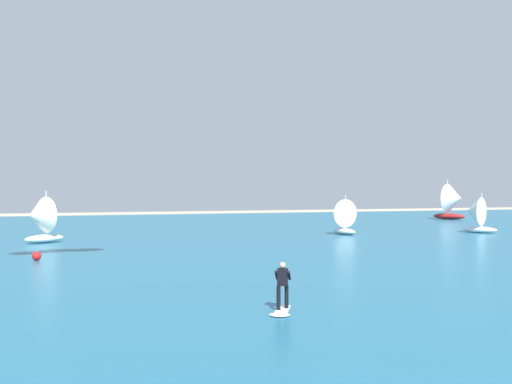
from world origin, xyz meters
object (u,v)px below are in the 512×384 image
object	(u,v)px
sailboat_near_shore	(39,219)
marker_buoy	(37,256)
sailboat_mid_left	(453,201)
kitesurfer	(282,294)
sailboat_anchored_offshore	(475,214)
sailboat_far_left	(342,216)

from	to	relation	value
sailboat_near_shore	marker_buoy	size ratio (longest dim) A/B	7.68
sailboat_mid_left	kitesurfer	bearing A→B (deg)	-131.35
kitesurfer	sailboat_anchored_offshore	xyz separation A→B (m)	(30.65, 28.69, 1.13)
sailboat_near_shore	marker_buoy	xyz separation A→B (m)	(0.08, -11.87, -1.57)
sailboat_far_left	sailboat_near_shore	distance (m)	26.17
kitesurfer	sailboat_near_shore	bearing A→B (deg)	105.47
sailboat_anchored_offshore	marker_buoy	distance (m)	40.31
sailboat_far_left	sailboat_near_shore	bearing A→B (deg)	-178.27
kitesurfer	sailboat_near_shore	size ratio (longest dim) A/B	0.50
kitesurfer	sailboat_near_shore	xyz separation A→B (m)	(-8.37, 30.22, 1.23)
kitesurfer	sailboat_anchored_offshore	size ratio (longest dim) A/B	0.53
sailboat_near_shore	sailboat_far_left	bearing A→B (deg)	1.73
kitesurfer	sailboat_far_left	world-z (taller)	sailboat_far_left
kitesurfer	marker_buoy	xyz separation A→B (m)	(-8.29, 18.36, -0.34)
sailboat_far_left	sailboat_near_shore	xyz separation A→B (m)	(-26.16, -0.79, 0.18)
sailboat_near_shore	marker_buoy	distance (m)	11.97
sailboat_near_shore	sailboat_anchored_offshore	bearing A→B (deg)	-2.25
sailboat_far_left	marker_buoy	distance (m)	29.03
sailboat_anchored_offshore	marker_buoy	bearing A→B (deg)	-165.14
sailboat_far_left	marker_buoy	size ratio (longest dim) A/B	6.92
sailboat_far_left	sailboat_near_shore	world-z (taller)	sailboat_near_shore
sailboat_mid_left	marker_buoy	xyz separation A→B (m)	(-52.14, -31.47, -2.19)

